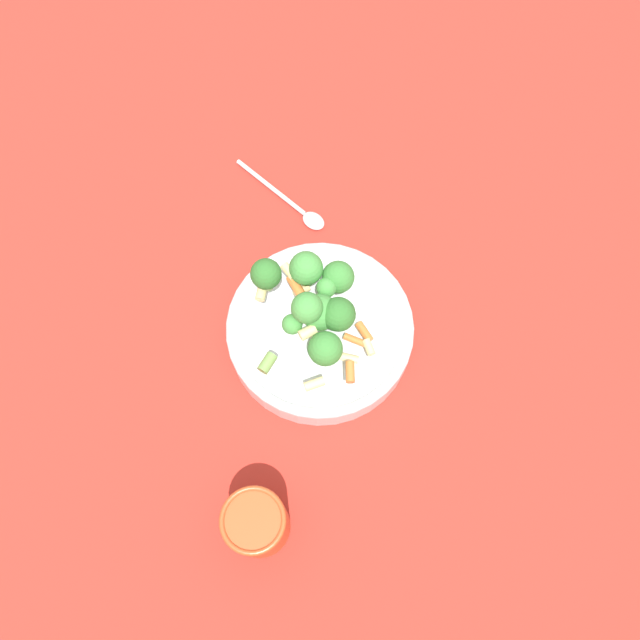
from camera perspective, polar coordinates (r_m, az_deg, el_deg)
name	(u,v)px	position (r m, az deg, el deg)	size (l,w,h in m)	color
ground_plane	(320,336)	(0.86, 0.00, -1.52)	(3.00, 3.00, 0.00)	#B72D23
bowl	(320,330)	(0.83, 0.00, -0.92)	(0.25, 0.25, 0.05)	silver
pasta_salad	(316,306)	(0.78, -0.38, 1.26)	(0.18, 0.17, 0.08)	#8CB766
cup	(257,523)	(0.75, -5.80, -18.00)	(0.07, 0.07, 0.10)	#CC4C23
spoon	(295,206)	(0.94, -2.28, 10.34)	(0.10, 0.16, 0.01)	silver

